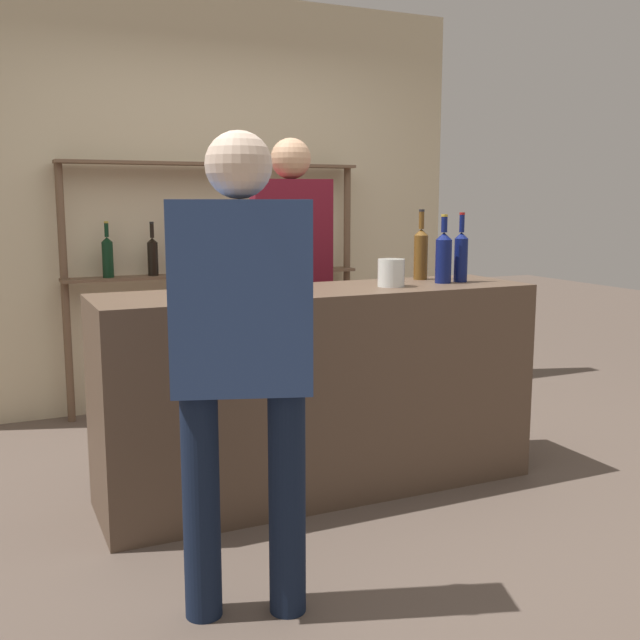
{
  "coord_description": "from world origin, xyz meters",
  "views": [
    {
      "loc": [
        -1.48,
        -3.24,
        1.43
      ],
      "look_at": [
        0.0,
        0.0,
        0.85
      ],
      "focal_mm": 42.0,
      "sensor_mm": 36.0,
      "label": 1
    }
  ],
  "objects_px": {
    "cork_jar": "(391,273)",
    "customer_left": "(242,343)",
    "server_behind_counter": "(291,265)",
    "counter_bottle_0": "(443,256)",
    "counter_bottle_1": "(461,255)",
    "counter_bottle_2": "(421,252)"
  },
  "relations": [
    {
      "from": "cork_jar",
      "to": "customer_left",
      "type": "bearing_deg",
      "value": -140.61
    },
    {
      "from": "cork_jar",
      "to": "server_behind_counter",
      "type": "distance_m",
      "value": 0.87
    },
    {
      "from": "counter_bottle_0",
      "to": "counter_bottle_1",
      "type": "height_order",
      "value": "counter_bottle_1"
    },
    {
      "from": "cork_jar",
      "to": "customer_left",
      "type": "distance_m",
      "value": 1.39
    },
    {
      "from": "counter_bottle_2",
      "to": "counter_bottle_0",
      "type": "bearing_deg",
      "value": -86.02
    },
    {
      "from": "counter_bottle_0",
      "to": "server_behind_counter",
      "type": "distance_m",
      "value": 0.97
    },
    {
      "from": "counter_bottle_0",
      "to": "counter_bottle_1",
      "type": "relative_size",
      "value": 0.98
    },
    {
      "from": "server_behind_counter",
      "to": "cork_jar",
      "type": "bearing_deg",
      "value": 21.32
    },
    {
      "from": "server_behind_counter",
      "to": "counter_bottle_1",
      "type": "bearing_deg",
      "value": 46.32
    },
    {
      "from": "customer_left",
      "to": "cork_jar",
      "type": "bearing_deg",
      "value": -31.9
    },
    {
      "from": "server_behind_counter",
      "to": "customer_left",
      "type": "xyz_separation_m",
      "value": [
        -0.89,
        -1.73,
        -0.09
      ]
    },
    {
      "from": "server_behind_counter",
      "to": "customer_left",
      "type": "bearing_deg",
      "value": -17.85
    },
    {
      "from": "cork_jar",
      "to": "counter_bottle_1",
      "type": "bearing_deg",
      "value": 4.57
    },
    {
      "from": "counter_bottle_0",
      "to": "server_behind_counter",
      "type": "height_order",
      "value": "server_behind_counter"
    },
    {
      "from": "counter_bottle_1",
      "to": "server_behind_counter",
      "type": "height_order",
      "value": "server_behind_counter"
    },
    {
      "from": "counter_bottle_2",
      "to": "server_behind_counter",
      "type": "bearing_deg",
      "value": 127.59
    },
    {
      "from": "customer_left",
      "to": "counter_bottle_1",
      "type": "bearing_deg",
      "value": -40.02
    },
    {
      "from": "cork_jar",
      "to": "customer_left",
      "type": "relative_size",
      "value": 0.08
    },
    {
      "from": "server_behind_counter",
      "to": "customer_left",
      "type": "height_order",
      "value": "server_behind_counter"
    },
    {
      "from": "cork_jar",
      "to": "server_behind_counter",
      "type": "xyz_separation_m",
      "value": [
        -0.18,
        0.85,
        -0.02
      ]
    },
    {
      "from": "counter_bottle_0",
      "to": "counter_bottle_1",
      "type": "xyz_separation_m",
      "value": [
        0.11,
        0.01,
        0.0
      ]
    },
    {
      "from": "counter_bottle_2",
      "to": "customer_left",
      "type": "distance_m",
      "value": 1.77
    }
  ]
}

